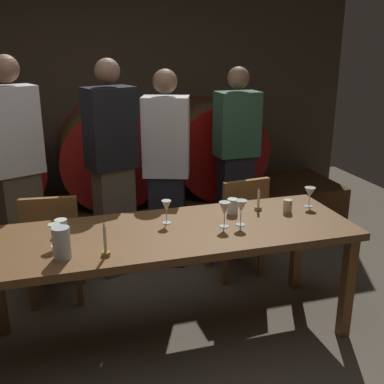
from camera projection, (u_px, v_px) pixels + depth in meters
The scene contains 23 objects.
ground_plane at pixel (154, 351), 3.05m from camera, with size 7.43×7.43×0.00m, color brown.
back_wall at pixel (99, 95), 5.04m from camera, with size 5.72×0.24×2.72m, color #473A2D.
barrel_shelf at pixel (112, 214), 4.91m from camera, with size 5.14×0.90×0.36m, color #4C2D16.
wine_barrel_center at pixel (108, 154), 4.70m from camera, with size 0.97×0.87×0.97m.
wine_barrel_right at pixel (211, 147), 5.00m from camera, with size 0.97×0.87×0.97m.
dining_table at pixel (171, 241), 3.01m from camera, with size 2.39×0.80×0.77m.
chair_left at pixel (54, 243), 3.48m from camera, with size 0.44×0.44×0.88m.
chair_right at pixel (239, 222), 3.88m from camera, with size 0.44×0.44×0.88m.
guest_far_left at pixel (18, 172), 3.66m from camera, with size 0.44×0.37×1.83m.
guest_center_left at pixel (113, 169), 3.81m from camera, with size 0.44×0.35×1.80m.
guest_center_right at pixel (167, 170), 3.98m from camera, with size 0.44×0.35×1.71m.
guest_far_right at pixel (236, 159), 4.32m from camera, with size 0.39×0.26×1.71m.
candle_left at pixel (105, 247), 2.62m from camera, with size 0.05×0.05×0.21m.
candle_right at pixel (258, 204), 3.33m from camera, with size 0.05×0.05×0.17m.
pitcher at pixel (62, 243), 2.59m from camera, with size 0.10×0.10×0.18m.
wine_glass_left at pixel (55, 231), 2.73m from camera, with size 0.07×0.07×0.14m.
wine_glass_center_left at pixel (166, 207), 3.07m from camera, with size 0.07×0.07×0.16m.
wine_glass_center_right at pixel (225, 209), 3.01m from camera, with size 0.07×0.07×0.17m.
wine_glass_right at pixel (241, 207), 3.04m from camera, with size 0.08×0.08×0.17m.
wine_glass_far_right at pixel (310, 193), 3.38m from camera, with size 0.08×0.08×0.14m.
cup_left at pixel (61, 227), 2.91m from camera, with size 0.08×0.08×0.10m, color white.
cup_center at pixel (233, 206), 3.26m from camera, with size 0.08×0.08×0.11m, color white.
cup_right at pixel (288, 206), 3.29m from camera, with size 0.06×0.06×0.09m, color beige.
Camera 1 is at (-0.49, -2.54, 1.94)m, focal length 43.82 mm.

